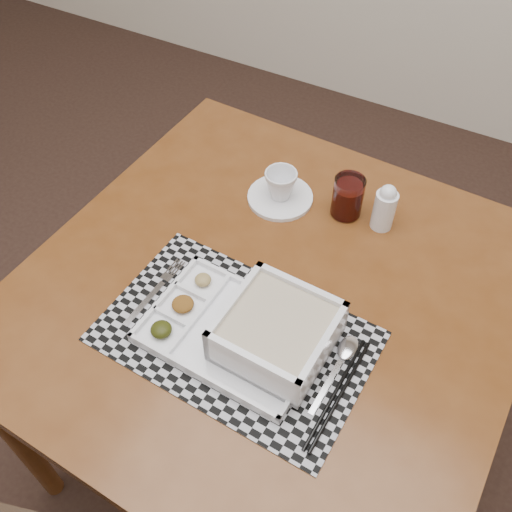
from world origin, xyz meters
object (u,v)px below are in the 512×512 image
(dining_table, at_px, (270,310))
(juice_glass, at_px, (348,198))
(creamer_bottle, at_px, (385,207))
(serving_tray, at_px, (265,333))
(cup, at_px, (281,185))

(dining_table, xyz_separation_m, juice_glass, (0.05, 0.27, 0.12))
(juice_glass, relative_size, creamer_bottle, 0.85)
(serving_tray, height_order, juice_glass, juice_glass)
(dining_table, distance_m, creamer_bottle, 0.33)
(juice_glass, bearing_deg, cup, -168.98)
(cup, height_order, juice_glass, juice_glass)
(dining_table, xyz_separation_m, serving_tray, (0.05, -0.12, 0.11))
(dining_table, distance_m, juice_glass, 0.30)
(serving_tray, bearing_deg, creamer_bottle, 77.93)
(serving_tray, bearing_deg, cup, 112.47)
(cup, distance_m, juice_glass, 0.15)
(creamer_bottle, bearing_deg, cup, -172.54)
(serving_tray, distance_m, juice_glass, 0.39)
(serving_tray, bearing_deg, dining_table, 112.20)
(cup, bearing_deg, serving_tray, -50.21)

